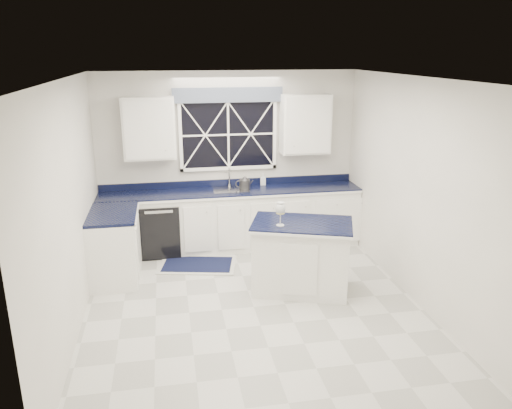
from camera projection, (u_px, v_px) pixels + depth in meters
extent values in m
plane|color=silver|center=(254.00, 307.00, 6.06)|extent=(4.50, 4.50, 0.00)
cube|color=beige|center=(228.00, 160.00, 7.78)|extent=(4.00, 0.10, 2.70)
cube|color=white|center=(232.00, 220.00, 7.76)|extent=(3.98, 0.60, 0.90)
cube|color=white|center=(115.00, 247.00, 6.72)|extent=(0.60, 1.00, 0.90)
cube|color=black|center=(231.00, 191.00, 7.62)|extent=(3.98, 0.64, 0.04)
cube|color=black|center=(160.00, 227.00, 7.58)|extent=(0.60, 0.58, 0.82)
cube|color=black|center=(228.00, 135.00, 7.63)|extent=(1.40, 0.02, 1.00)
cube|color=slate|center=(228.00, 95.00, 7.39)|extent=(1.65, 0.04, 0.22)
cube|color=white|center=(149.00, 128.00, 7.25)|extent=(0.75, 0.34, 0.90)
cube|color=white|center=(305.00, 124.00, 7.65)|extent=(0.75, 0.34, 0.90)
cylinder|color=#AEAEB0|center=(229.00, 185.00, 7.82)|extent=(0.05, 0.05, 0.04)
cylinder|color=#AEAEB0|center=(229.00, 176.00, 7.77)|extent=(0.02, 0.02, 0.28)
cylinder|color=#AEAEB0|center=(230.00, 170.00, 7.65)|extent=(0.02, 0.18, 0.02)
cube|color=white|center=(301.00, 258.00, 6.38)|extent=(1.34, 1.04, 0.88)
cube|color=black|center=(302.00, 224.00, 6.24)|extent=(1.42, 1.12, 0.04)
cube|color=beige|center=(198.00, 265.00, 7.23)|extent=(1.21, 0.88, 0.01)
cube|color=#0F1435|center=(198.00, 264.00, 7.23)|extent=(1.07, 0.74, 0.01)
cylinder|color=#303032|center=(245.00, 184.00, 7.68)|extent=(0.17, 0.17, 0.14)
cone|color=#303032|center=(245.00, 178.00, 7.65)|extent=(0.14, 0.14, 0.06)
torus|color=#303032|center=(239.00, 184.00, 7.66)|extent=(0.12, 0.02, 0.12)
cylinder|color=#303032|center=(251.00, 183.00, 7.69)|extent=(0.07, 0.02, 0.09)
cylinder|color=silver|center=(280.00, 225.00, 6.13)|extent=(0.10, 0.10, 0.01)
cylinder|color=silver|center=(280.00, 219.00, 6.10)|extent=(0.02, 0.02, 0.16)
ellipsoid|color=silver|center=(281.00, 209.00, 6.06)|extent=(0.13, 0.13, 0.16)
cylinder|color=#C8C06A|center=(280.00, 211.00, 6.07)|extent=(0.10, 0.10, 0.07)
imported|color=silver|center=(263.00, 179.00, 7.89)|extent=(0.09, 0.09, 0.18)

